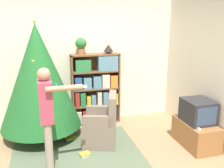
# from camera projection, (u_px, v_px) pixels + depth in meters

# --- Properties ---
(ground_plane) EXTENTS (14.00, 14.00, 0.00)m
(ground_plane) POSITION_uv_depth(u_px,v_px,m) (96.00, 168.00, 3.69)
(ground_plane) COLOR #9E7A56
(wall_back) EXTENTS (8.00, 0.10, 2.60)m
(wall_back) POSITION_uv_depth(u_px,v_px,m) (76.00, 61.00, 5.14)
(wall_back) COLOR silver
(wall_back) RESTS_ON ground_plane
(area_rug) EXTENTS (2.07, 1.77, 0.01)m
(area_rug) POSITION_uv_depth(u_px,v_px,m) (77.00, 155.00, 4.05)
(area_rug) COLOR #56664C
(area_rug) RESTS_ON ground_plane
(bookshelf) EXTENTS (0.99, 0.27, 1.46)m
(bookshelf) POSITION_uv_depth(u_px,v_px,m) (97.00, 89.00, 5.19)
(bookshelf) COLOR brown
(bookshelf) RESTS_ON ground_plane
(tv_stand) EXTENTS (0.48, 0.83, 0.44)m
(tv_stand) POSITION_uv_depth(u_px,v_px,m) (196.00, 134.00, 4.32)
(tv_stand) COLOR #996638
(tv_stand) RESTS_ON ground_plane
(television) EXTENTS (0.44, 0.51, 0.39)m
(television) POSITION_uv_depth(u_px,v_px,m) (198.00, 111.00, 4.21)
(television) COLOR #28282D
(television) RESTS_ON tv_stand
(game_remote) EXTENTS (0.04, 0.12, 0.02)m
(game_remote) POSITION_uv_depth(u_px,v_px,m) (198.00, 128.00, 3.99)
(game_remote) COLOR white
(game_remote) RESTS_ON tv_stand
(christmas_tree) EXTENTS (1.46, 1.46, 2.15)m
(christmas_tree) POSITION_uv_depth(u_px,v_px,m) (39.00, 77.00, 4.44)
(christmas_tree) COLOR #4C3323
(christmas_tree) RESTS_ON ground_plane
(armchair) EXTENTS (0.71, 0.70, 0.92)m
(armchair) POSITION_uv_depth(u_px,v_px,m) (102.00, 127.00, 4.35)
(armchair) COLOR #7A6B5B
(armchair) RESTS_ON ground_plane
(standing_person) EXTENTS (0.64, 0.47, 1.52)m
(standing_person) POSITION_uv_depth(u_px,v_px,m) (47.00, 112.00, 3.44)
(standing_person) COLOR #9E937F
(standing_person) RESTS_ON ground_plane
(potted_plant) EXTENTS (0.22, 0.22, 0.33)m
(potted_plant) POSITION_uv_depth(u_px,v_px,m) (81.00, 45.00, 4.89)
(potted_plant) COLOR #935B38
(potted_plant) RESTS_ON bookshelf
(table_lamp) EXTENTS (0.20, 0.20, 0.18)m
(table_lamp) POSITION_uv_depth(u_px,v_px,m) (108.00, 48.00, 5.05)
(table_lamp) COLOR #473828
(table_lamp) RESTS_ON bookshelf
(book_pile_near_tree) EXTENTS (0.23, 0.18, 0.05)m
(book_pile_near_tree) POSITION_uv_depth(u_px,v_px,m) (71.00, 138.00, 4.57)
(book_pile_near_tree) COLOR #2D7A42
(book_pile_near_tree) RESTS_ON ground_plane
(book_pile_by_chair) EXTENTS (0.18, 0.15, 0.06)m
(book_pile_by_chair) POSITION_uv_depth(u_px,v_px,m) (85.00, 155.00, 4.01)
(book_pile_by_chair) COLOR beige
(book_pile_by_chair) RESTS_ON ground_plane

